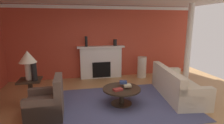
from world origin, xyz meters
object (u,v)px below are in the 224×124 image
(coffee_table, at_px, (122,92))
(vase_mantel_right, at_px, (115,43))
(armchair_near_window, at_px, (47,104))
(table_lamp, at_px, (28,60))
(vase_tall_corner, at_px, (142,67))
(vase_on_side_table, at_px, (34,72))
(fireplace, at_px, (101,63))
(side_table, at_px, (31,90))
(vase_mantel_left, at_px, (86,41))
(sofa, at_px, (176,87))

(coffee_table, distance_m, vase_mantel_right, 2.68)
(armchair_near_window, relative_size, vase_mantel_right, 3.88)
(coffee_table, relative_size, table_lamp, 1.33)
(vase_tall_corner, relative_size, vase_on_side_table, 1.84)
(fireplace, height_order, side_table, fireplace)
(vase_mantel_left, bearing_deg, sofa, -43.24)
(vase_on_side_table, bearing_deg, sofa, -2.79)
(vase_tall_corner, xyz_separation_m, vase_mantel_left, (-2.13, 0.25, 1.03))
(table_lamp, distance_m, vase_on_side_table, 0.36)
(side_table, bearing_deg, vase_on_side_table, -38.66)
(coffee_table, xyz_separation_m, vase_on_side_table, (-2.18, 0.35, 0.59))
(table_lamp, distance_m, vase_mantel_right, 3.36)
(sofa, distance_m, side_table, 4.05)
(armchair_near_window, relative_size, vase_tall_corner, 1.15)
(vase_tall_corner, xyz_separation_m, vase_on_side_table, (-3.60, -1.84, 0.51))
(table_lamp, bearing_deg, side_table, -165.96)
(side_table, bearing_deg, vase_mantel_left, 50.51)
(sofa, relative_size, vase_tall_corner, 2.66)
(table_lamp, relative_size, vase_mantel_left, 1.97)
(vase_mantel_left, height_order, vase_mantel_right, vase_mantel_left)
(coffee_table, bearing_deg, table_lamp, 168.60)
(vase_tall_corner, bearing_deg, side_table, -155.42)
(sofa, distance_m, vase_on_side_table, 3.95)
(fireplace, distance_m, sofa, 3.00)
(sofa, height_order, coffee_table, sofa)
(fireplace, height_order, table_lamp, table_lamp)
(vase_mantel_left, relative_size, vase_mantel_right, 1.56)
(coffee_table, bearing_deg, vase_mantel_left, 106.35)
(table_lamp, xyz_separation_m, vase_tall_corner, (3.75, 1.72, -0.81))
(fireplace, bearing_deg, vase_mantel_right, -5.16)
(table_lamp, bearing_deg, vase_mantel_right, 35.86)
(vase_on_side_table, bearing_deg, vase_tall_corner, 27.01)
(coffee_table, distance_m, vase_on_side_table, 2.29)
(fireplace, bearing_deg, vase_tall_corner, -10.73)
(vase_mantel_right, bearing_deg, vase_mantel_left, 180.00)
(side_table, bearing_deg, table_lamp, 14.04)
(fireplace, height_order, vase_on_side_table, fireplace)
(vase_mantel_left, bearing_deg, vase_tall_corner, -6.69)
(armchair_near_window, relative_size, side_table, 1.36)
(table_lamp, bearing_deg, sofa, -4.38)
(fireplace, bearing_deg, sofa, -51.19)
(table_lamp, bearing_deg, fireplace, 42.89)
(fireplace, distance_m, vase_tall_corner, 1.62)
(coffee_table, bearing_deg, sofa, 5.39)
(armchair_near_window, xyz_separation_m, coffee_table, (1.84, 0.28, 0.03))
(sofa, bearing_deg, vase_on_side_table, 177.21)
(sofa, xyz_separation_m, table_lamp, (-4.04, 0.31, 0.93))
(table_lamp, height_order, vase_tall_corner, table_lamp)
(side_table, distance_m, vase_mantel_right, 3.50)
(fireplace, relative_size, sofa, 0.82)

